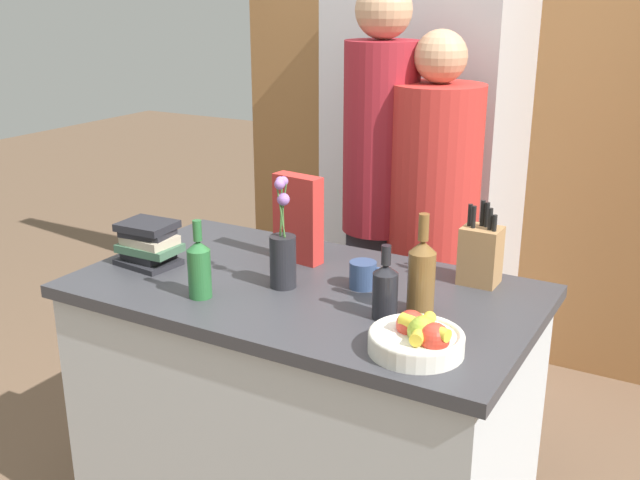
{
  "coord_description": "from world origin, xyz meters",
  "views": [
    {
      "loc": [
        1.12,
        -1.86,
        1.79
      ],
      "look_at": [
        0.0,
        0.1,
        1.03
      ],
      "focal_mm": 42.0,
      "sensor_mm": 36.0,
      "label": 1
    }
  ],
  "objects": [
    {
      "name": "person_in_blue",
      "position": [
        0.13,
        0.75,
        0.93
      ],
      "size": [
        0.35,
        0.35,
        1.66
      ],
      "rotation": [
        0.0,
        0.0,
        -0.0
      ],
      "color": "#383842",
      "rests_on": "ground_plane"
    },
    {
      "name": "kitchen_island",
      "position": [
        0.0,
        0.0,
        0.46
      ],
      "size": [
        1.43,
        0.82,
        0.91
      ],
      "color": "silver",
      "rests_on": "ground_plane"
    },
    {
      "name": "refrigerator",
      "position": [
        -0.14,
        1.34,
        0.97
      ],
      "size": [
        0.8,
        0.62,
        1.94
      ],
      "color": "#B7B7BC",
      "rests_on": "ground_plane"
    },
    {
      "name": "person_at_sink",
      "position": [
        -0.09,
        0.74,
        1.05
      ],
      "size": [
        0.29,
        0.29,
        1.83
      ],
      "rotation": [
        0.0,
        0.0,
        0.2
      ],
      "color": "#383842",
      "rests_on": "ground_plane"
    },
    {
      "name": "book_stack",
      "position": [
        -0.55,
        -0.09,
        0.99
      ],
      "size": [
        0.21,
        0.17,
        0.15
      ],
      "color": "#232328",
      "rests_on": "kitchen_island"
    },
    {
      "name": "knife_block",
      "position": [
        0.47,
        0.29,
        1.01
      ],
      "size": [
        0.12,
        0.1,
        0.26
      ],
      "color": "#A87A4C",
      "rests_on": "kitchen_island"
    },
    {
      "name": "flower_vase",
      "position": [
        -0.05,
        -0.04,
        1.02
      ],
      "size": [
        0.08,
        0.08,
        0.35
      ],
      "color": "#232328",
      "rests_on": "kitchen_island"
    },
    {
      "name": "cereal_box",
      "position": [
        -0.13,
        0.19,
        1.06
      ],
      "size": [
        0.18,
        0.08,
        0.3
      ],
      "color": "red",
      "rests_on": "kitchen_island"
    },
    {
      "name": "back_wall_wood",
      "position": [
        0.0,
        1.7,
        1.3
      ],
      "size": [
        2.63,
        0.12,
        2.6
      ],
      "color": "#9E6B3D",
      "rests_on": "ground_plane"
    },
    {
      "name": "fruit_bowl",
      "position": [
        0.48,
        -0.25,
        0.96
      ],
      "size": [
        0.25,
        0.25,
        0.1
      ],
      "color": "silver",
      "rests_on": "kitchen_island"
    },
    {
      "name": "bottle_oil",
      "position": [
        0.32,
        -0.1,
        1.0
      ],
      "size": [
        0.07,
        0.07,
        0.22
      ],
      "color": "black",
      "rests_on": "kitchen_island"
    },
    {
      "name": "bottle_wine",
      "position": [
        0.4,
        -0.02,
        1.03
      ],
      "size": [
        0.08,
        0.08,
        0.3
      ],
      "color": "brown",
      "rests_on": "kitchen_island"
    },
    {
      "name": "bottle_vinegar",
      "position": [
        -0.22,
        -0.23,
        1.01
      ],
      "size": [
        0.07,
        0.07,
        0.24
      ],
      "color": "#286633",
      "rests_on": "kitchen_island"
    },
    {
      "name": "coffee_mug",
      "position": [
        0.17,
        0.08,
        0.96
      ],
      "size": [
        0.12,
        0.08,
        0.08
      ],
      "color": "#334770",
      "rests_on": "kitchen_island"
    }
  ]
}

